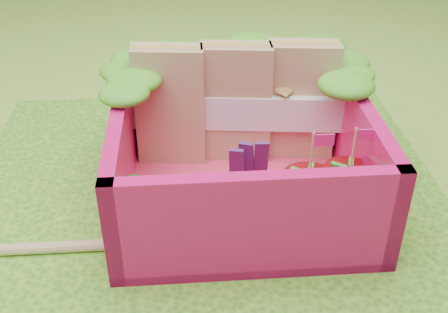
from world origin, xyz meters
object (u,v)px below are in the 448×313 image
Objects in this scene: bento_box at (241,152)px; strawberry_right at (347,192)px; sandwich_stack at (236,104)px; broccoli at (144,201)px; strawberry_left at (307,197)px.

bento_box is 2.57× the size of strawberry_right.
broccoli is at bearing -127.04° from sandwich_stack.
sandwich_stack is at bearing 89.22° from bento_box.
strawberry_left reaches higher than broccoli.
strawberry_left is 0.99× the size of strawberry_right.
bento_box is at bearing 134.48° from strawberry_left.
sandwich_stack is at bearing 52.96° from broccoli.
sandwich_stack is at bearing 114.61° from strawberry_left.
broccoli is at bearing -176.99° from strawberry_right.
strawberry_right reaches higher than broccoli.
broccoli is 0.63× the size of strawberry_right.
bento_box is 2.59× the size of strawberry_left.
broccoli is at bearing -146.43° from bento_box.
bento_box is 1.04× the size of sandwich_stack.
strawberry_left is (0.29, -0.64, -0.20)m from sandwich_stack.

